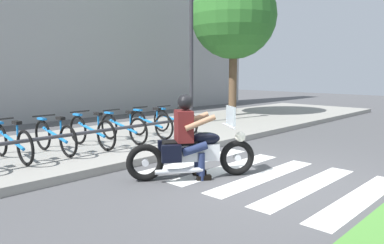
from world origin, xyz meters
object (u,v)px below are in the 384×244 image
object	(u,v)px
rider	(188,131)
street_lamp	(191,43)
tree_near_rack	(234,17)
bicycle_5	(151,124)
motorcycle	(193,152)
bicycle_3	(91,131)
bicycle_6	(175,121)
bicycle_4	(123,128)
bike_rack	(106,131)
bicycle_2	(55,137)
bicycle_1	(12,142)

from	to	relation	value
rider	street_lamp	world-z (taller)	street_lamp
tree_near_rack	bicycle_5	bearing A→B (deg)	-164.43
motorcycle	street_lamp	distance (m)	5.98
bicycle_3	bicycle_6	world-z (taller)	bicycle_3
rider	bicycle_6	size ratio (longest dim) A/B	0.88
bicycle_4	tree_near_rack	distance (m)	7.02
street_lamp	tree_near_rack	size ratio (longest dim) A/B	0.82
motorcycle	rider	bearing A→B (deg)	143.95
bicycle_5	tree_near_rack	distance (m)	6.32
bike_rack	street_lamp	xyz separation A→B (m)	(4.21, 1.60, 2.09)
bicycle_6	tree_near_rack	distance (m)	5.67
bicycle_2	bike_rack	distance (m)	1.00
rider	bicycle_6	distance (m)	3.64
bicycle_5	tree_near_rack	bearing A→B (deg)	15.57
bicycle_3	street_lamp	bearing A→B (deg)	14.00
bicycle_6	tree_near_rack	size ratio (longest dim) A/B	0.30
motorcycle	bicycle_3	distance (m)	2.85
tree_near_rack	rider	bearing A→B (deg)	-147.63
rider	bicycle_1	world-z (taller)	rider
bike_rack	bicycle_4	bearing A→B (deg)	33.76
bike_rack	tree_near_rack	xyz separation A→B (m)	(6.86, 2.00, 3.21)
bicycle_5	bicycle_6	distance (m)	0.83
bicycle_1	bicycle_6	xyz separation A→B (m)	(4.15, 0.00, -0.01)
bicycle_5	bicycle_1	bearing A→B (deg)	179.99
rider	bike_rack	size ratio (longest dim) A/B	0.26
bicycle_1	bicycle_5	distance (m)	3.32
rider	bicycle_2	xyz separation A→B (m)	(-1.01, 2.79, -0.32)
rider	tree_near_rack	world-z (taller)	tree_near_rack
bicycle_4	bicycle_6	xyz separation A→B (m)	(1.66, 0.00, -0.01)
bicycle_1	street_lamp	size ratio (longest dim) A/B	0.39
rider	tree_near_rack	size ratio (longest dim) A/B	0.27
bicycle_5	rider	bearing A→B (deg)	-118.00
rider	bicycle_1	distance (m)	3.35
bicycle_3	bicycle_1	bearing A→B (deg)	179.99
street_lamp	bicycle_5	bearing A→B (deg)	-157.64
motorcycle	street_lamp	size ratio (longest dim) A/B	0.44
rider	bicycle_4	distance (m)	2.88
rider	street_lamp	xyz separation A→B (m)	(4.04, 3.84, 1.84)
motorcycle	bicycle_5	xyz separation A→B (m)	(1.42, 2.83, 0.04)
motorcycle	bicycle_4	xyz separation A→B (m)	(0.59, 2.84, 0.04)
motorcycle	bicycle_6	xyz separation A→B (m)	(2.25, 2.84, 0.03)
bicycle_5	bike_rack	distance (m)	1.75
bicycle_5	street_lamp	xyz separation A→B (m)	(2.55, 1.05, 2.16)
bike_rack	tree_near_rack	bearing A→B (deg)	16.28
bicycle_6	tree_near_rack	xyz separation A→B (m)	(4.37, 1.45, 3.30)
bicycle_2	bicycle_1	bearing A→B (deg)	179.98
tree_near_rack	motorcycle	bearing A→B (deg)	-147.10
bicycle_3	bicycle_5	bearing A→B (deg)	-0.00
bicycle_1	tree_near_rack	xyz separation A→B (m)	(8.52, 1.45, 3.28)
bicycle_5	bicycle_6	xyz separation A→B (m)	(0.83, 0.00, -0.01)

